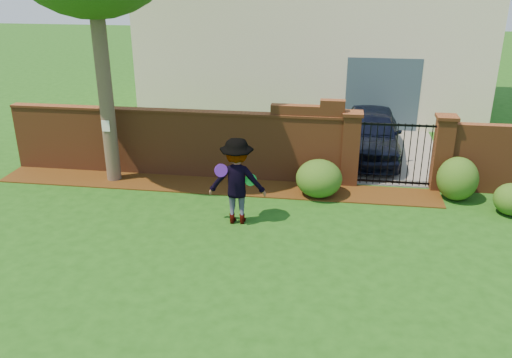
# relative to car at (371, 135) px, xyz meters

# --- Properties ---
(ground) EXTENTS (80.00, 80.00, 0.01)m
(ground) POSITION_rel_car_xyz_m (-3.01, -6.01, -0.70)
(ground) COLOR #194912
(ground) RESTS_ON ground
(mulch_bed) EXTENTS (11.10, 1.08, 0.03)m
(mulch_bed) POSITION_rel_car_xyz_m (-3.96, -2.68, -0.68)
(mulch_bed) COLOR #381F0A
(mulch_bed) RESTS_ON ground
(brick_wall) EXTENTS (8.70, 0.31, 2.16)m
(brick_wall) POSITION_rel_car_xyz_m (-5.02, -2.01, 0.23)
(brick_wall) COLOR brown
(brick_wall) RESTS_ON ground
(pillar_left) EXTENTS (0.50, 0.50, 1.88)m
(pillar_left) POSITION_rel_car_xyz_m (-0.61, -2.01, 0.26)
(pillar_left) COLOR brown
(pillar_left) RESTS_ON ground
(pillar_right) EXTENTS (0.50, 0.50, 1.88)m
(pillar_right) POSITION_rel_car_xyz_m (1.59, -2.01, 0.26)
(pillar_right) COLOR brown
(pillar_right) RESTS_ON ground
(iron_gate) EXTENTS (1.78, 0.03, 1.60)m
(iron_gate) POSITION_rel_car_xyz_m (0.49, -2.01, 0.15)
(iron_gate) COLOR black
(iron_gate) RESTS_ON ground
(driveway) EXTENTS (3.20, 8.00, 0.01)m
(driveway) POSITION_rel_car_xyz_m (0.49, 1.99, -0.69)
(driveway) COLOR slate
(driveway) RESTS_ON ground
(house) EXTENTS (12.40, 6.40, 6.30)m
(house) POSITION_rel_car_xyz_m (-2.01, 5.98, 2.46)
(house) COLOR #F1E8C9
(house) RESTS_ON ground
(car) EXTENTS (1.83, 4.17, 1.40)m
(car) POSITION_rel_car_xyz_m (0.00, 0.00, 0.00)
(car) COLOR black
(car) RESTS_ON ground
(paper_notice) EXTENTS (0.20, 0.01, 0.28)m
(paper_notice) POSITION_rel_car_xyz_m (-6.61, -2.80, 0.80)
(paper_notice) COLOR white
(paper_notice) RESTS_ON tree
(shrub_left) EXTENTS (1.10, 1.10, 0.90)m
(shrub_left) POSITION_rel_car_xyz_m (-1.34, -2.88, -0.25)
(shrub_left) COLOR #204F17
(shrub_left) RESTS_ON ground
(shrub_middle) EXTENTS (0.95, 0.95, 1.04)m
(shrub_middle) POSITION_rel_car_xyz_m (1.88, -2.60, -0.18)
(shrub_middle) COLOR #204F17
(shrub_middle) RESTS_ON ground
(shrub_right) EXTENTS (0.80, 0.80, 0.71)m
(shrub_right) POSITION_rel_car_xyz_m (2.94, -3.27, -0.34)
(shrub_right) COLOR #204F17
(shrub_right) RESTS_ON ground
(man) EXTENTS (1.27, 0.79, 1.89)m
(man) POSITION_rel_car_xyz_m (-3.02, -4.56, 0.24)
(man) COLOR gray
(man) RESTS_ON ground
(frisbee_purple) EXTENTS (0.28, 0.20, 0.27)m
(frisbee_purple) POSITION_rel_car_xyz_m (-3.27, -4.92, 0.62)
(frisbee_purple) COLOR #5D1CB5
(frisbee_purple) RESTS_ON man
(frisbee_green) EXTENTS (0.27, 0.12, 0.26)m
(frisbee_green) POSITION_rel_car_xyz_m (-2.73, -4.51, 0.28)
(frisbee_green) COLOR #1CD54E
(frisbee_green) RESTS_ON man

